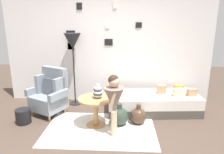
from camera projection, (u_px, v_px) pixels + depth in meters
ground_plane at (100, 143)px, 3.33m from camera, size 12.00×12.00×0.00m
gallery_wall at (108, 47)px, 4.87m from camera, size 4.80×0.12×2.60m
rug at (100, 129)px, 3.77m from camera, size 1.97×1.29×0.01m
armchair at (50, 93)px, 4.33m from camera, size 0.90×0.82×0.97m
daybed at (153, 103)px, 4.46m from camera, size 1.95×0.94×0.40m
pillow_head at (192, 92)px, 4.28m from camera, size 0.21×0.15×0.15m
pillow_mid at (179, 89)px, 4.51m from camera, size 0.19×0.15×0.15m
pillow_back at (178, 92)px, 4.28m from camera, size 0.23×0.16×0.16m
pillow_extra at (161, 89)px, 4.43m from camera, size 0.19×0.12×0.18m
side_table at (95, 106)px, 3.81m from camera, size 0.63×0.63×0.54m
vase_striped at (98, 92)px, 3.76m from camera, size 0.17×0.17×0.26m
floor_lamp at (73, 44)px, 4.58m from camera, size 0.38×0.38×1.64m
person_child at (114, 98)px, 3.40m from camera, size 0.34×0.34×1.07m
book_on_daybed at (128, 96)px, 4.26m from camera, size 0.25×0.20×0.03m
demijohn_near at (119, 116)px, 3.89m from camera, size 0.34×0.34×0.43m
demijohn_far at (138, 116)px, 3.94m from camera, size 0.31×0.31×0.39m
magazine_basket at (23, 116)px, 3.97m from camera, size 0.28×0.28×0.28m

